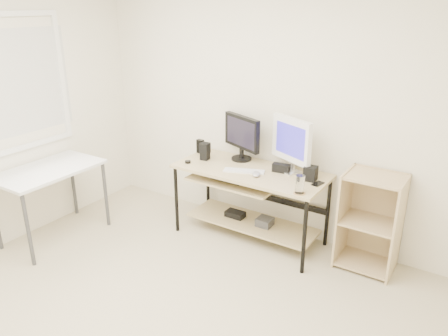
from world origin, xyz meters
TOP-DOWN VIEW (x-y plane):
  - room at (-0.14, 0.04)m, footprint 4.01×4.01m
  - desk at (-0.03, 1.66)m, footprint 1.50×0.65m
  - side_table at (-1.68, 0.60)m, footprint 0.60×1.00m
  - shelf_unit at (1.15, 1.82)m, footprint 0.50×0.40m
  - black_monitor at (-0.22, 1.85)m, footprint 0.49×0.23m
  - white_imac at (0.34, 1.80)m, footprint 0.47×0.25m
  - keyboard at (-0.03, 1.57)m, footprint 0.40×0.24m
  - mouse at (0.13, 1.54)m, footprint 0.11×0.14m
  - center_speaker at (0.28, 1.76)m, footprint 0.17×0.09m
  - speaker_left at (-0.54, 1.65)m, footprint 0.10×0.10m
  - speaker_right at (0.59, 1.72)m, footprint 0.12×0.12m
  - audio_controller at (-0.70, 1.80)m, footprint 0.08×0.05m
  - volume_puck at (-0.62, 1.47)m, footprint 0.08×0.08m
  - smartphone at (0.69, 1.67)m, footprint 0.09×0.13m
  - coaster at (0.63, 1.39)m, footprint 0.11×0.11m
  - drinking_glass at (0.63, 1.39)m, footprint 0.09×0.09m

SIDE VIEW (x-z plane):
  - shelf_unit at x=1.15m, z-range 0.00..0.90m
  - desk at x=-0.03m, z-range 0.16..0.91m
  - side_table at x=-1.68m, z-range 0.30..1.05m
  - coaster at x=0.63m, z-range 0.75..0.76m
  - smartphone at x=0.69m, z-range 0.75..0.76m
  - keyboard at x=-0.03m, z-range 0.75..0.76m
  - volume_puck at x=-0.62m, z-range 0.75..0.77m
  - mouse at x=0.13m, z-range 0.75..0.79m
  - center_speaker at x=0.28m, z-range 0.75..0.83m
  - speaker_right at x=0.59m, z-range 0.75..0.88m
  - audio_controller at x=-0.70m, z-range 0.75..0.90m
  - drinking_glass at x=0.63m, z-range 0.76..0.92m
  - speaker_left at x=-0.54m, z-range 0.75..0.93m
  - black_monitor at x=-0.22m, z-range 0.78..1.25m
  - white_imac at x=0.34m, z-range 0.79..1.32m
  - room at x=-0.14m, z-range 0.01..2.63m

